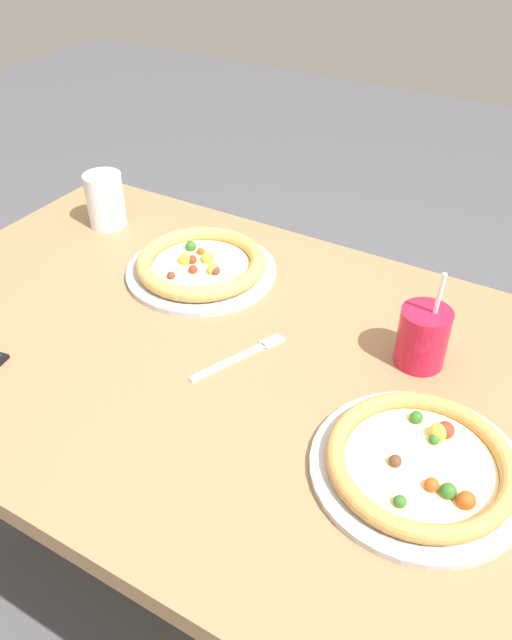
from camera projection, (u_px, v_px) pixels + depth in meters
The scene contains 7 objects.
ground_plane at pixel (227, 572), 1.64m from camera, with size 8.00×8.00×0.00m, color #4C4C51.
dining_table at pixel (218, 386), 1.25m from camera, with size 1.38×0.90×0.75m.
pizza_near at pixel (420, 464), 0.94m from camera, with size 0.32×0.32×0.04m.
pizza_far at pixel (201, 265), 1.37m from camera, with size 0.32×0.32×0.04m.
drink_cup_colored at pixel (423, 337), 1.12m from camera, with size 0.09×0.09×0.20m.
water_cup_clear at pixel (105, 199), 1.52m from camera, with size 0.09×0.09×0.13m.
fork at pixel (243, 355), 1.16m from camera, with size 0.10×0.19×0.00m.
Camera 1 is at (0.53, -0.75, 1.50)m, focal length 35.99 mm.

